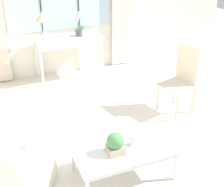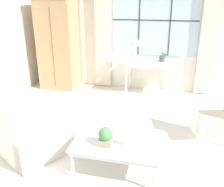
# 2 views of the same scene
# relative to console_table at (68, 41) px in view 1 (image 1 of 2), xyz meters

# --- Properties ---
(ground_plane) EXTENTS (14.00, 14.00, 0.00)m
(ground_plane) POSITION_rel_console_table_xyz_m (-0.03, -2.68, -0.72)
(ground_plane) COLOR silver
(wall_back_windowed) EXTENTS (7.20, 0.14, 2.80)m
(wall_back_windowed) POSITION_rel_console_table_xyz_m (-0.03, 0.35, 0.68)
(wall_back_windowed) COLOR silver
(wall_back_windowed) RESTS_ON ground_plane
(console_table) EXTENTS (1.22, 0.53, 0.81)m
(console_table) POSITION_rel_console_table_xyz_m (0.00, 0.00, 0.00)
(console_table) COLOR silver
(console_table) RESTS_ON ground_plane
(table_lamp) EXTENTS (0.27, 0.27, 0.51)m
(table_lamp) POSITION_rel_console_table_xyz_m (-0.41, 0.02, 0.49)
(table_lamp) COLOR silver
(table_lamp) RESTS_ON console_table
(potted_orchid) EXTENTS (0.17, 0.13, 0.44)m
(potted_orchid) POSITION_rel_console_table_xyz_m (0.21, -0.02, 0.25)
(potted_orchid) COLOR #4C4C51
(potted_orchid) RESTS_ON console_table
(armchair_upholstered) EXTENTS (1.15, 1.15, 0.86)m
(armchair_upholstered) POSITION_rel_console_table_xyz_m (-1.47, -2.83, -0.43)
(armchair_upholstered) COLOR silver
(armchair_upholstered) RESTS_ON ground_plane
(side_chair_wooden) EXTENTS (0.54, 0.54, 1.02)m
(side_chair_wooden) POSITION_rel_console_table_xyz_m (1.26, -1.85, -0.15)
(side_chair_wooden) COLOR beige
(side_chair_wooden) RESTS_ON ground_plane
(coffee_table) EXTENTS (1.12, 0.65, 0.41)m
(coffee_table) POSITION_rel_console_table_xyz_m (-0.19, -2.93, -0.35)
(coffee_table) COLOR silver
(coffee_table) RESTS_ON ground_plane
(potted_plant_small) EXTENTS (0.19, 0.19, 0.24)m
(potted_plant_small) POSITION_rel_console_table_xyz_m (-0.32, -2.99, -0.19)
(potted_plant_small) COLOR tan
(potted_plant_small) RESTS_ON coffee_table
(pillar_candle) EXTENTS (0.11, 0.11, 0.14)m
(pillar_candle) POSITION_rel_console_table_xyz_m (-0.09, -2.94, -0.25)
(pillar_candle) COLOR silver
(pillar_candle) RESTS_ON coffee_table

